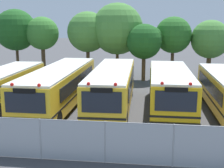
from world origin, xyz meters
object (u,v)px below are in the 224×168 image
school_bus_3 (170,88)px  tree_0 (14,29)px  tree_2 (87,31)px  tree_4 (145,41)px  school_bus_1 (60,86)px  tree_5 (173,36)px  tree_6 (211,40)px  tree_3 (119,28)px  school_bus_2 (113,87)px  tree_1 (42,33)px  school_bus_0 (5,86)px

school_bus_3 → tree_0: 18.92m
tree_2 → tree_4: bearing=-15.5°
school_bus_1 → tree_5: tree_5 is taller
tree_5 → tree_6: tree_5 is taller
school_bus_3 → tree_3: size_ratio=1.25×
school_bus_2 → tree_3: bearing=-87.1°
school_bus_3 → tree_3: 12.66m
school_bus_3 → tree_5: 11.59m
school_bus_2 → tree_4: tree_4 is taller
school_bus_2 → school_bus_3: size_ratio=1.15×
tree_5 → tree_6: 3.68m
tree_6 → school_bus_2: bearing=-126.3°
school_bus_3 → tree_6: (4.53, 11.08, 2.40)m
tree_1 → tree_4: bearing=-5.7°
school_bus_1 → tree_5: bearing=-125.3°
school_bus_1 → tree_4: 11.37m
tree_5 → school_bus_1: bearing=-125.4°
tree_1 → school_bus_2: bearing=-51.8°
tree_3 → tree_2: bearing=-179.2°
tree_2 → school_bus_2: bearing=-70.8°
school_bus_1 → tree_6: 16.33m
school_bus_1 → tree_2: size_ratio=1.74×
tree_1 → tree_3: bearing=4.7°
school_bus_2 → tree_5: (4.52, 11.30, 2.76)m
tree_2 → tree_0: bearing=-176.4°
school_bus_1 → tree_3: bearing=-103.2°
tree_0 → tree_6: 19.72m
school_bus_1 → tree_1: bearing=-65.0°
school_bus_0 → tree_1: (-1.17, 10.87, 3.07)m
tree_4 → tree_6: tree_6 is taller
school_bus_2 → tree_6: 14.04m
tree_3 → tree_4: 3.38m
tree_3 → tree_5: 5.37m
school_bus_0 → tree_4: tree_4 is taller
tree_2 → tree_6: 12.17m
school_bus_2 → tree_4: size_ratio=1.97×
school_bus_2 → tree_2: tree_2 is taller
school_bus_0 → tree_2: 12.37m
tree_1 → tree_4: (10.38, -1.03, -0.63)m
school_bus_1 → tree_5: size_ratio=1.89×
school_bus_1 → tree_0: tree_0 is taller
school_bus_2 → tree_1: bearing=-52.9°
tree_6 → school_bus_0: bearing=-144.0°
school_bus_3 → tree_6: tree_6 is taller
tree_0 → tree_4: (13.41, -1.14, -1.01)m
school_bus_1 → school_bus_2: (3.51, -0.01, 0.02)m
school_bus_0 → tree_4: 13.69m
school_bus_1 → tree_1: size_ratio=1.89×
school_bus_0 → tree_2: (3.35, 11.46, 3.25)m
tree_0 → tree_4: bearing=-4.9°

